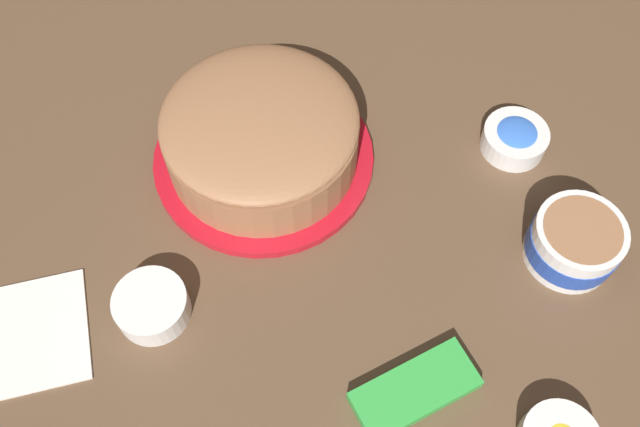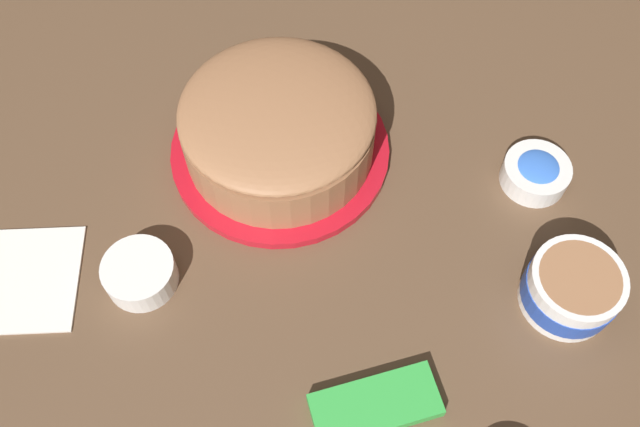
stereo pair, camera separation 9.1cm
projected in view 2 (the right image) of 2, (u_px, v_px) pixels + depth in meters
ground_plane at (343, 270)px, 0.91m from camera, size 1.54×1.54×0.00m
frosted_cake at (279, 130)px, 0.95m from camera, size 0.31×0.31×0.12m
frosting_tub at (572, 288)px, 0.86m from camera, size 0.12×0.12×0.07m
sprinkle_bowl_rainbow at (140, 273)px, 0.88m from camera, size 0.09×0.09×0.04m
sprinkle_bowl_blue at (536, 172)px, 0.96m from camera, size 0.09×0.09×0.04m
candy_box_lower at (375, 405)px, 0.81m from camera, size 0.16×0.07×0.02m
paper_napkin at (21, 279)px, 0.90m from camera, size 0.19×0.19×0.01m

